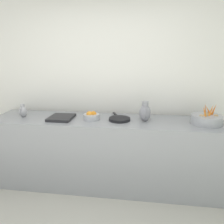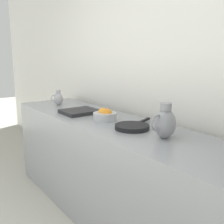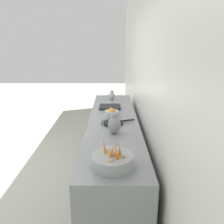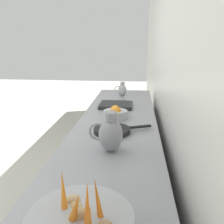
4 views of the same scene
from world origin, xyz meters
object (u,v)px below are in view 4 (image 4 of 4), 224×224
Objects in this scene: metal_pitcher_tall at (110,134)px; skillet_on_counter at (113,130)px; metal_pitcher_short at (122,90)px; orange_bowl at (116,113)px.

metal_pitcher_tall reaches higher than skillet_on_counter.
metal_pitcher_short is at bearing -89.49° from skillet_on_counter.
skillet_on_counter is at bearing 91.68° from orange_bowl.
orange_bowl is at bearing -88.32° from skillet_on_counter.
metal_pitcher_short is at bearing -88.99° from metal_pitcher_tall.
orange_bowl is at bearing 90.06° from metal_pitcher_short.
orange_bowl is 0.37m from skillet_on_counter.
metal_pitcher_tall is at bearing 91.01° from metal_pitcher_short.
orange_bowl is at bearing -87.69° from metal_pitcher_tall.
metal_pitcher_short is 0.40× the size of skillet_on_counter.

